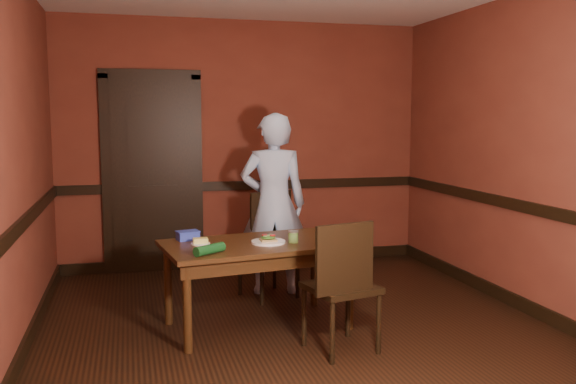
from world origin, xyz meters
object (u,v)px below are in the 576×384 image
dining_table (258,284)px  cheese_saucer (200,242)px  chair_far (268,246)px  chair_near (341,285)px  sandwich_plate (268,241)px  food_tub (188,235)px  person (273,204)px  sauce_jar (293,237)px

dining_table → cheese_saucer: (-0.44, 0.04, 0.36)m
chair_far → chair_near: (0.21, -1.41, -0.00)m
chair_far → sandwich_plate: (-0.19, -0.82, 0.22)m
chair_far → cheese_saucer: bearing=-153.8°
sandwich_plate → chair_far: bearing=77.1°
chair_near → food_tub: size_ratio=4.78×
person → sandwich_plate: size_ratio=6.36×
chair_far → cheese_saucer: 1.04m
food_tub → sauce_jar: bearing=-35.5°
sandwich_plate → person: bearing=74.4°
sauce_jar → cheese_saucer: (-0.71, 0.13, -0.03)m
sandwich_plate → food_tub: food_tub is taller
dining_table → sauce_jar: size_ratio=15.45×
chair_far → sauce_jar: size_ratio=10.20×
sauce_jar → cheese_saucer: bearing=170.0°
cheese_saucer → chair_near: bearing=-36.6°
sauce_jar → food_tub: bearing=158.4°
dining_table → sauce_jar: (0.27, -0.08, 0.39)m
sauce_jar → person: bearing=85.7°
sandwich_plate → food_tub: size_ratio=1.34×
sauce_jar → cheese_saucer: sauce_jar is taller
sauce_jar → food_tub: 0.85m
dining_table → cheese_saucer: cheese_saucer is taller
person → food_tub: (-0.86, -0.67, -0.13)m
sauce_jar → food_tub: size_ratio=0.47×
chair_far → cheese_saucer: size_ratio=6.41×
chair_near → person: (-0.13, 1.53, 0.37)m
food_tub → chair_near: bearing=-55.0°
sauce_jar → chair_far: bearing=90.3°
chair_far → food_tub: chair_far is taller
food_tub → cheese_saucer: bearing=-81.0°
sandwich_plate → food_tub: 0.66m
food_tub → chair_far: bearing=21.0°
chair_far → sandwich_plate: 0.87m
dining_table → chair_near: 0.80m
chair_near → cheese_saucer: chair_near is taller
dining_table → food_tub: 0.68m
sauce_jar → cheese_saucer: size_ratio=0.63×
cheese_saucer → sauce_jar: bearing=-10.0°
sandwich_plate → sauce_jar: bearing=-9.6°
person → sandwich_plate: (-0.27, -0.95, -0.15)m
chair_near → sauce_jar: size_ratio=10.13×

